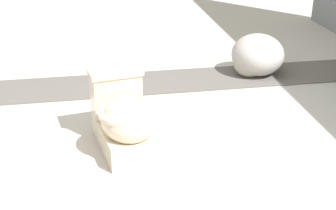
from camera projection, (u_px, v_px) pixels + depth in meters
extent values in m
plane|color=beige|center=(143.00, 144.00, 3.30)|extent=(14.00, 14.00, 0.00)
cube|color=#605B56|center=(181.00, 80.00, 4.37)|extent=(0.56, 8.00, 0.01)
cube|color=beige|center=(125.00, 136.00, 3.22)|extent=(0.65, 0.44, 0.17)
ellipsoid|color=beige|center=(128.00, 120.00, 3.06)|extent=(0.50, 0.43, 0.28)
cylinder|color=beige|center=(128.00, 112.00, 3.04)|extent=(0.45, 0.45, 0.03)
cube|color=beige|center=(116.00, 94.00, 3.30)|extent=(0.24, 0.37, 0.30)
cube|color=beige|center=(115.00, 72.00, 3.23)|extent=(0.26, 0.39, 0.04)
cylinder|color=silver|center=(126.00, 67.00, 3.25)|extent=(0.02, 0.02, 0.01)
ellipsoid|color=#B7B2AD|center=(258.00, 55.00, 4.45)|extent=(0.68, 0.68, 0.40)
ellipsoid|color=#ADA899|center=(250.00, 64.00, 4.44)|extent=(0.35, 0.37, 0.25)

